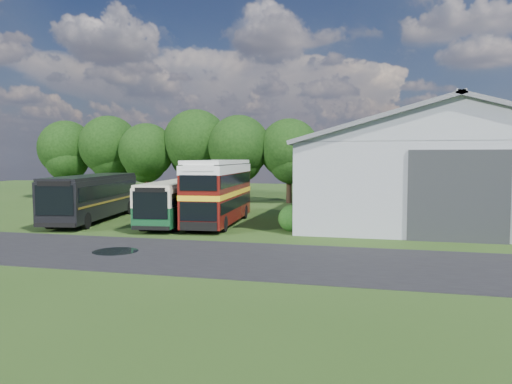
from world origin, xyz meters
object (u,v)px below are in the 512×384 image
(bus_green_single, at_px, (176,201))
(bus_maroon_double, at_px, (219,192))
(bus_dark_single, at_px, (93,197))
(storage_shed, at_px, (436,163))

(bus_green_single, xyz_separation_m, bus_maroon_double, (2.99, 0.32, 0.63))
(bus_maroon_double, height_order, bus_dark_single, bus_maroon_double)
(bus_green_single, distance_m, bus_maroon_double, 3.07)
(storage_shed, relative_size, bus_maroon_double, 2.38)
(bus_green_single, xyz_separation_m, bus_dark_single, (-6.48, -0.04, 0.19))
(storage_shed, height_order, bus_dark_single, storage_shed)
(bus_dark_single, bearing_deg, bus_green_single, -10.10)
(storage_shed, height_order, bus_maroon_double, storage_shed)
(storage_shed, distance_m, bus_maroon_double, 17.05)
(storage_shed, xyz_separation_m, bus_maroon_double, (-14.76, -8.30, -1.97))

